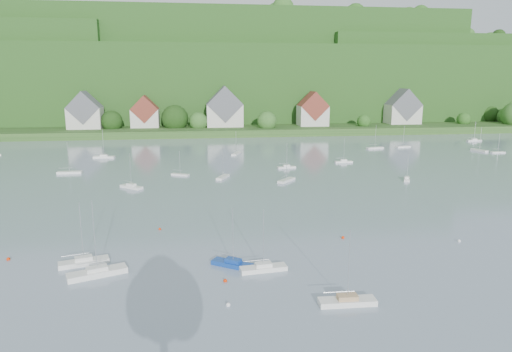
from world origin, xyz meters
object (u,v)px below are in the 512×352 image
Objects in this scene: near_sailboat_2 at (347,301)px; near_sailboat_1 at (233,263)px; near_sailboat_6 at (84,261)px; near_sailboat_3 at (263,268)px; near_sailboat_0 at (97,272)px.

near_sailboat_1 is at bearing 135.34° from near_sailboat_2.
near_sailboat_3 is at bearing -29.06° from near_sailboat_6.
near_sailboat_3 is 24.00m from near_sailboat_6.
near_sailboat_0 reaches higher than near_sailboat_2.
near_sailboat_6 is (-31.27, 15.22, 0.00)m from near_sailboat_2.
near_sailboat_6 is (-23.45, 5.12, 0.01)m from near_sailboat_3.
near_sailboat_3 is 0.95× the size of near_sailboat_6.
near_sailboat_0 is 4.63m from near_sailboat_6.
near_sailboat_3 is at bearing 129.16° from near_sailboat_2.
near_sailboat_0 is 1.19× the size of near_sailboat_3.
near_sailboat_1 is 0.98× the size of near_sailboat_3.
near_sailboat_1 is at bearing -18.95° from near_sailboat_0.
near_sailboat_6 reaches higher than near_sailboat_2.
near_sailboat_6 is at bearing 160.91° from near_sailboat_3.
near_sailboat_3 reaches higher than near_sailboat_1.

